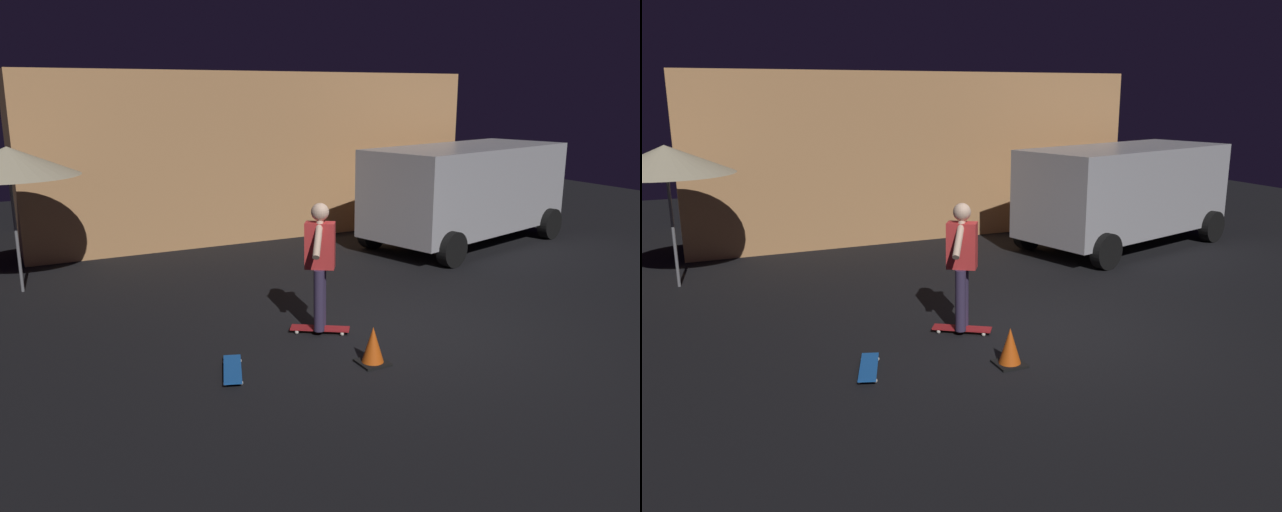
# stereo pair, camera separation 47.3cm
# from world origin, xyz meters

# --- Properties ---
(ground_plane) EXTENTS (28.00, 28.00, 0.00)m
(ground_plane) POSITION_xyz_m (0.00, 0.00, 0.00)
(ground_plane) COLOR black
(low_building) EXTENTS (9.71, 3.55, 3.51)m
(low_building) POSITION_xyz_m (0.53, 7.54, 1.75)
(low_building) COLOR tan
(low_building) RESTS_ON ground_plane
(parked_van) EXTENTS (4.94, 3.21, 2.03)m
(parked_van) POSITION_xyz_m (4.03, 3.65, 1.16)
(parked_van) COLOR #B2B2B7
(parked_van) RESTS_ON ground_plane
(patio_umbrella) EXTENTS (2.10, 2.10, 2.30)m
(patio_umbrella) POSITION_xyz_m (-4.45, 4.18, 2.07)
(patio_umbrella) COLOR slate
(patio_umbrella) RESTS_ON ground_plane
(skateboard_ridden) EXTENTS (0.76, 0.60, 0.07)m
(skateboard_ridden) POSITION_xyz_m (-1.06, 0.37, 0.06)
(skateboard_ridden) COLOR #AD1E23
(skateboard_ridden) RESTS_ON ground_plane
(skateboard_spare) EXTENTS (0.44, 0.80, 0.07)m
(skateboard_spare) POSITION_xyz_m (-2.54, -0.33, 0.06)
(skateboard_spare) COLOR #1959B2
(skateboard_spare) RESTS_ON ground_plane
(skater) EXTENTS (0.62, 0.87, 1.67)m
(skater) POSITION_xyz_m (-1.06, 0.37, 1.04)
(skater) COLOR #382D4C
(skater) RESTS_ON skateboard_ridden
(traffic_cone) EXTENTS (0.34, 0.34, 0.46)m
(traffic_cone) POSITION_xyz_m (-0.98, -0.82, 0.21)
(traffic_cone) COLOR black
(traffic_cone) RESTS_ON ground_plane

